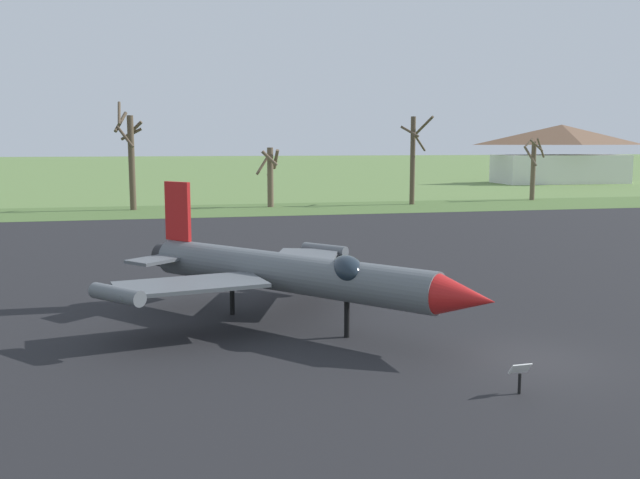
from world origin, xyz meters
TOP-DOWN VIEW (x-y plane):
  - ground_plane at (0.00, 0.00)m, footprint 600.00×600.00m
  - asphalt_apron at (0.00, 15.02)m, footprint 102.07×50.08m
  - grass_verge_strip at (0.00, 46.06)m, footprint 162.07×12.00m
  - jet_fighter_front_right at (-6.15, 5.10)m, footprint 11.62×12.01m
  - info_placard_front_right at (-1.70, -2.42)m, footprint 0.55×0.27m
  - bare_tree_left_of_center at (-13.42, 48.30)m, footprint 2.59×2.73m
  - bare_tree_center at (-0.51, 48.49)m, footprint 2.22×2.40m
  - bare_tree_right_of_center at (13.85, 48.18)m, footprint 3.25×3.22m
  - bare_tree_far_right at (28.19, 50.34)m, footprint 2.28×2.26m
  - visitor_building at (48.82, 78.95)m, footprint 20.65×9.04m

SIDE VIEW (x-z plane):
  - ground_plane at x=0.00m, z-range 0.00..0.00m
  - asphalt_apron at x=0.00m, z-range 0.00..0.05m
  - grass_verge_strip at x=0.00m, z-range 0.00..0.06m
  - info_placard_front_right at x=-1.70m, z-range 0.11..0.96m
  - jet_fighter_front_right at x=-6.15m, z-range -0.47..4.29m
  - bare_tree_center at x=-0.51m, z-range 0.42..6.16m
  - bare_tree_far_right at x=28.19m, z-range 0.25..6.94m
  - visitor_building at x=48.82m, z-range -0.01..8.89m
  - bare_tree_right_of_center at x=13.85m, z-range 0.46..9.29m
  - bare_tree_left_of_center at x=-13.42m, z-range 0.18..10.10m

